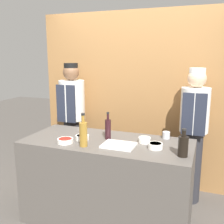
% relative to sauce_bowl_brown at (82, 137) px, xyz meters
% --- Properties ---
extents(ground_plane, '(14.00, 14.00, 0.00)m').
position_rel_sauce_bowl_brown_xyz_m(ground_plane, '(0.26, 0.06, -0.96)').
color(ground_plane, '#4C4742').
extents(cabinet_wall, '(2.76, 0.18, 2.40)m').
position_rel_sauce_bowl_brown_xyz_m(cabinet_wall, '(0.26, 1.18, 0.24)').
color(cabinet_wall, olive).
rests_on(cabinet_wall, ground_plane).
extents(counter, '(1.77, 0.77, 0.93)m').
position_rel_sauce_bowl_brown_xyz_m(counter, '(0.26, 0.06, -0.49)').
color(counter, '#514C47').
rests_on(counter, ground_plane).
extents(sauce_bowl_brown, '(0.14, 0.14, 0.05)m').
position_rel_sauce_bowl_brown_xyz_m(sauce_bowl_brown, '(0.00, 0.00, 0.00)').
color(sauce_bowl_brown, white).
rests_on(sauce_bowl_brown, counter).
extents(sauce_bowl_red, '(0.16, 0.16, 0.05)m').
position_rel_sauce_bowl_brown_xyz_m(sauce_bowl_red, '(-0.12, -0.15, -0.00)').
color(sauce_bowl_red, white).
rests_on(sauce_bowl_red, counter).
extents(sauce_bowl_purple, '(0.12, 0.12, 0.06)m').
position_rel_sauce_bowl_brown_xyz_m(sauce_bowl_purple, '(0.64, 0.14, 0.00)').
color(sauce_bowl_purple, white).
rests_on(sauce_bowl_purple, counter).
extents(sauce_bowl_yellow, '(0.14, 0.14, 0.05)m').
position_rel_sauce_bowl_brown_xyz_m(sauce_bowl_yellow, '(0.78, 0.01, 0.00)').
color(sauce_bowl_yellow, white).
rests_on(sauce_bowl_yellow, counter).
extents(cutting_board, '(0.32, 0.24, 0.02)m').
position_rel_sauce_bowl_brown_xyz_m(cutting_board, '(0.43, -0.05, -0.02)').
color(cutting_board, white).
rests_on(cutting_board, counter).
extents(bottle_soy, '(0.09, 0.09, 0.26)m').
position_rel_sauce_bowl_brown_xyz_m(bottle_soy, '(1.05, -0.10, 0.07)').
color(bottle_soy, black).
rests_on(bottle_soy, counter).
extents(bottle_vinegar, '(0.08, 0.08, 0.34)m').
position_rel_sauce_bowl_brown_xyz_m(bottle_vinegar, '(0.10, -0.18, 0.10)').
color(bottle_vinegar, olive).
rests_on(bottle_vinegar, counter).
extents(bottle_wine, '(0.06, 0.06, 0.30)m').
position_rel_sauce_bowl_brown_xyz_m(bottle_wine, '(0.25, 0.13, 0.09)').
color(bottle_wine, black).
rests_on(bottle_wine, counter).
extents(cup_steel, '(0.08, 0.08, 0.08)m').
position_rel_sauce_bowl_brown_xyz_m(cup_steel, '(0.83, 0.36, 0.01)').
color(cup_steel, '#B7B7BC').
rests_on(cup_steel, counter).
extents(chef_left, '(0.36, 0.36, 1.71)m').
position_rel_sauce_bowl_brown_xyz_m(chef_left, '(-0.57, 0.81, -0.02)').
color(chef_left, '#28282D').
rests_on(chef_left, ground_plane).
extents(chef_right, '(0.34, 0.34, 1.67)m').
position_rel_sauce_bowl_brown_xyz_m(chef_right, '(1.09, 0.81, -0.04)').
color(chef_right, '#28282D').
rests_on(chef_right, ground_plane).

